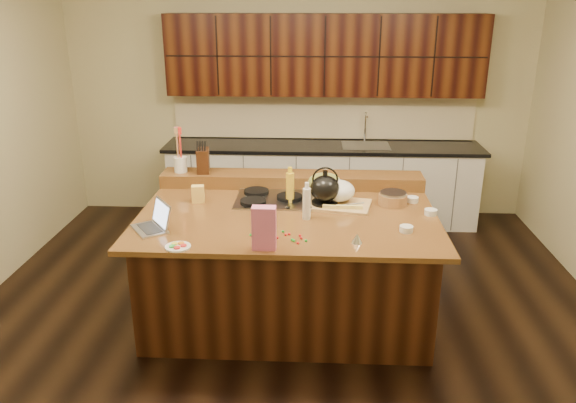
{
  "coord_description": "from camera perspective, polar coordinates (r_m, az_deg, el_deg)",
  "views": [
    {
      "loc": [
        0.22,
        -4.24,
        2.56
      ],
      "look_at": [
        0.0,
        0.05,
        1.0
      ],
      "focal_mm": 35.0,
      "sensor_mm": 36.0,
      "label": 1
    }
  ],
  "objects": [
    {
      "name": "room",
      "position": [
        4.41,
        -0.03,
        4.06
      ],
      "size": [
        5.52,
        5.02,
        2.72
      ],
      "color": "black",
      "rests_on": "ground"
    },
    {
      "name": "island",
      "position": [
        4.73,
        -0.03,
        -6.32
      ],
      "size": [
        2.4,
        1.6,
        0.92
      ],
      "color": "black",
      "rests_on": "ground"
    },
    {
      "name": "back_ledge",
      "position": [
        5.19,
        0.37,
        2.24
      ],
      "size": [
        2.4,
        0.3,
        0.12
      ],
      "primitive_type": "cube",
      "color": "black",
      "rests_on": "island"
    },
    {
      "name": "cooktop",
      "position": [
        4.82,
        0.15,
        0.29
      ],
      "size": [
        0.92,
        0.52,
        0.05
      ],
      "color": "gray",
      "rests_on": "island"
    },
    {
      "name": "back_counter",
      "position": [
        6.65,
        3.56,
        6.22
      ],
      "size": [
        3.7,
        0.66,
        2.4
      ],
      "color": "silver",
      "rests_on": "ground"
    },
    {
      "name": "kettle",
      "position": [
        4.65,
        3.77,
        1.32
      ],
      "size": [
        0.32,
        0.32,
        0.22
      ],
      "primitive_type": "ellipsoid",
      "rotation": [
        0.0,
        0.0,
        -0.4
      ],
      "color": "black",
      "rests_on": "cooktop"
    },
    {
      "name": "green_bowl",
      "position": [
        4.91,
        3.73,
        1.95
      ],
      "size": [
        0.33,
        0.33,
        0.16
      ],
      "primitive_type": "ellipsoid",
      "rotation": [
        0.0,
        0.0,
        -0.16
      ],
      "color": "olive",
      "rests_on": "cooktop"
    },
    {
      "name": "laptop",
      "position": [
        4.34,
        -13.36,
        -2.02
      ],
      "size": [
        0.36,
        0.38,
        0.21
      ],
      "rotation": [
        0.0,
        0.0,
        -0.96
      ],
      "color": "#B7B7BC",
      "rests_on": "island"
    },
    {
      "name": "oil_bottle",
      "position": [
        4.71,
        0.21,
        1.35
      ],
      "size": [
        0.07,
        0.07,
        0.27
      ],
      "primitive_type": "cylinder",
      "rotation": [
        0.0,
        0.0,
        0.05
      ],
      "color": "yellow",
      "rests_on": "island"
    },
    {
      "name": "vinegar_bottle",
      "position": [
        4.39,
        1.91,
        -0.23
      ],
      "size": [
        0.08,
        0.08,
        0.25
      ],
      "primitive_type": "cylinder",
      "rotation": [
        0.0,
        0.0,
        0.42
      ],
      "color": "silver",
      "rests_on": "island"
    },
    {
      "name": "wooden_tray",
      "position": [
        4.73,
        5.13,
        0.78
      ],
      "size": [
        0.56,
        0.45,
        0.2
      ],
      "rotation": [
        0.0,
        0.0,
        -0.19
      ],
      "color": "tan",
      "rests_on": "island"
    },
    {
      "name": "ramekin_a",
      "position": [
        4.27,
        11.93,
        -2.73
      ],
      "size": [
        0.11,
        0.11,
        0.04
      ],
      "primitive_type": "cylinder",
      "rotation": [
        0.0,
        0.0,
        0.15
      ],
      "color": "white",
      "rests_on": "island"
    },
    {
      "name": "ramekin_b",
      "position": [
        4.65,
        14.29,
        -1.04
      ],
      "size": [
        0.13,
        0.13,
        0.04
      ],
      "primitive_type": "cylinder",
      "rotation": [
        0.0,
        0.0,
        -0.38
      ],
      "color": "white",
      "rests_on": "island"
    },
    {
      "name": "ramekin_c",
      "position": [
        4.9,
        12.54,
        0.21
      ],
      "size": [
        0.1,
        0.1,
        0.04
      ],
      "primitive_type": "cylinder",
      "rotation": [
        0.0,
        0.0,
        0.04
      ],
      "color": "white",
      "rests_on": "island"
    },
    {
      "name": "strainer_bowl",
      "position": [
        4.8,
        10.61,
        0.22
      ],
      "size": [
        0.25,
        0.25,
        0.09
      ],
      "primitive_type": "cylinder",
      "rotation": [
        0.0,
        0.0,
        0.06
      ],
      "color": "#996B3F",
      "rests_on": "island"
    },
    {
      "name": "kitchen_timer",
      "position": [
        4.02,
        7.02,
        -3.72
      ],
      "size": [
        0.11,
        0.11,
        0.07
      ],
      "primitive_type": "cone",
      "rotation": [
        0.0,
        0.0,
        0.41
      ],
      "color": "silver",
      "rests_on": "island"
    },
    {
      "name": "pink_bag",
      "position": [
        3.85,
        -2.45,
        -2.71
      ],
      "size": [
        0.17,
        0.09,
        0.31
      ],
      "primitive_type": "cube",
      "rotation": [
        0.0,
        0.0,
        -0.0
      ],
      "color": "pink",
      "rests_on": "island"
    },
    {
      "name": "candy_plate",
      "position": [
        4.0,
        -11.12,
        -4.53
      ],
      "size": [
        0.21,
        0.21,
        0.01
      ],
      "primitive_type": "cylinder",
      "rotation": [
        0.0,
        0.0,
        -0.18
      ],
      "color": "white",
      "rests_on": "island"
    },
    {
      "name": "package_box",
      "position": [
        4.82,
        -9.13,
        0.77
      ],
      "size": [
        0.11,
        0.09,
        0.15
      ],
      "primitive_type": "cube",
      "rotation": [
        0.0,
        0.0,
        0.14
      ],
      "color": "#F3C755",
      "rests_on": "island"
    },
    {
      "name": "utensil_crock",
      "position": [
        5.29,
        -10.86,
        3.72
      ],
      "size": [
        0.14,
        0.14,
        0.14
      ],
      "primitive_type": "cylinder",
      "rotation": [
        0.0,
        0.0,
        -0.16
      ],
      "color": "white",
      "rests_on": "back_ledge"
    },
    {
      "name": "knife_block",
      "position": [
        5.24,
        -8.63,
        4.13
      ],
      "size": [
        0.13,
        0.19,
        0.22
      ],
      "primitive_type": "cube",
      "rotation": [
        0.0,
        0.0,
        0.13
      ],
      "color": "black",
      "rests_on": "back_ledge"
    },
    {
      "name": "gumdrop_0",
      "position": [
        3.98,
        1.01,
        -4.24
      ],
      "size": [
        0.02,
        0.02,
        0.02
      ],
      "primitive_type": "ellipsoid",
      "color": "red",
      "rests_on": "island"
    },
    {
      "name": "gumdrop_1",
      "position": [
        4.12,
        -3.81,
        -3.4
      ],
      "size": [
        0.02,
        0.02,
        0.02
      ],
      "primitive_type": "ellipsoid",
      "color": "#198C26",
      "rests_on": "island"
    },
    {
      "name": "gumdrop_2",
      "position": [
        4.11,
        -0.22,
        -3.38
      ],
      "size": [
        0.02,
        0.02,
        0.02
      ],
      "primitive_type": "ellipsoid",
      "color": "red",
      "rests_on": "island"
    },
    {
      "name": "gumdrop_3",
      "position": [
        3.99,
        -2.98,
        -4.17
      ],
      "size": [
        0.02,
        0.02,
        0.02
      ],
      "primitive_type": "ellipsoid",
      "color": "#198C26",
      "rests_on": "island"
    },
    {
      "name": "gumdrop_4",
      "position": [
        4.1,
        1.23,
        -3.47
      ],
      "size": [
        0.02,
        0.02,
        0.02
      ],
      "primitive_type": "ellipsoid",
      "color": "red",
      "rests_on": "island"
    },
    {
      "name": "gumdrop_5",
      "position": [
        4.03,
        0.43,
        -3.9
      ],
      "size": [
        0.02,
        0.02,
        0.02
      ],
      "primitive_type": "ellipsoid",
      "color": "#198C26",
      "rests_on": "island"
    },
    {
      "name": "gumdrop_6",
      "position": [
        4.12,
        0.12,
        -3.32
      ],
      "size": [
        0.02,
        0.02,
        0.02
      ],
      "primitive_type": "ellipsoid",
      "color": "red",
      "rests_on": "island"
    },
    {
      "name": "gumdrop_7",
      "position": [
        4.17,
        -0.52,
        -3.06
      ],
      "size": [
        0.02,
        0.02,
        0.02
      ],
      "primitive_type": "ellipsoid",
      "color": "#198C26",
      "rests_on": "island"
    },
    {
      "name": "gumdrop_8",
      "position": [
        4.03,
        -2.0,
        -3.92
      ],
      "size": [
        0.02,
        0.02,
        0.02
      ],
      "primitive_type": "ellipsoid",
      "color": "red",
      "rests_on": "island"
    },
    {
      "name": "gumdrop_9",
      "position": [
        4.18,
        -2.07,
        -2.99
      ],
      "size": [
        0.02,
        0.02,
        0.02
      ],
      "primitive_type": "ellipsoid",
      "color": "#198C26",
      "rests_on": "island"
    },
    {
      "name": "gumdrop_10",
      "position": [
        4.06,
        1.34,
        -3.72
      ],
      "size": [
        0.02,
        0.02,
        0.02
      ],
      "primitive_type": "ellipsoid",
      "color": "red",
      "rests_on": "island"
    },
    {
      "name": "gumdrop_11",
      "position": [
        4.01,
        0.6,
        -3.99
      ],
      "size": [
        0.02,
        0.02,
        0.02
      ],
      "primitive_type": "ellipsoid",
      "color": "#198C26",
      "rests_on": "island"
    },
    {
      "name": "gumdrop_12",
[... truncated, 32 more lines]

